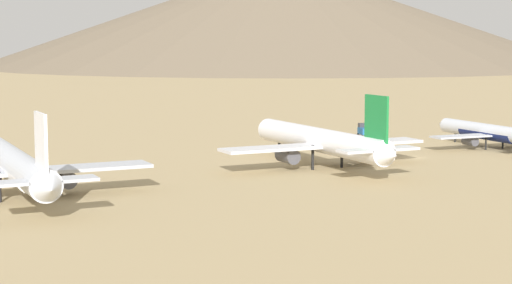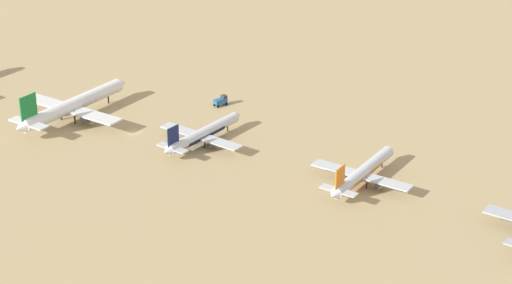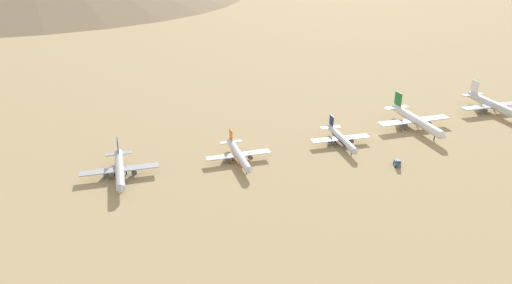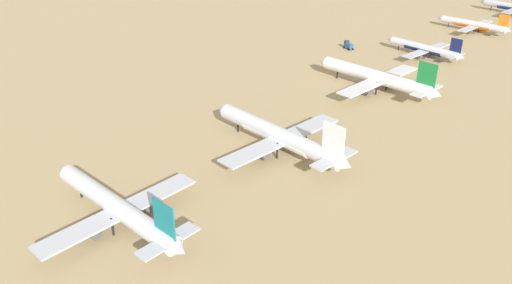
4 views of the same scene
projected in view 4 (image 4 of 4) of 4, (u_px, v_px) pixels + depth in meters
ground_plane at (403, 73)px, 216.17m from camera, size 1800.00×1800.00×0.00m
parked_jet_1 at (473, 25)px, 274.07m from camera, size 41.85×34.00×12.07m
parked_jet_2 at (424, 49)px, 234.55m from camera, size 41.10×33.28×11.89m
parked_jet_3 at (376, 77)px, 195.40m from camera, size 56.45×45.84×16.28m
parked_jet_4 at (279, 135)px, 150.65m from camera, size 55.66×45.17×16.06m
parked_jet_5 at (117, 207)px, 117.90m from camera, size 51.44×41.92×14.83m
service_truck at (348, 45)px, 246.39m from camera, size 5.60×3.79×3.90m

